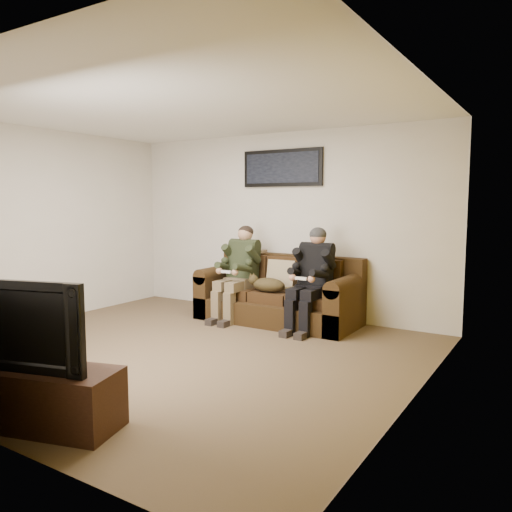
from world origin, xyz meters
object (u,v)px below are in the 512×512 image
Objects in this scene: tv_stand at (28,395)px; framed_poster at (282,168)px; person_left at (239,267)px; cat at (267,284)px; television at (25,323)px; sofa at (280,297)px; person_right at (312,273)px.

framed_poster is at bearing 76.93° from tv_stand.
person_left reaches higher than cat.
tv_stand is 0.54m from television.
sofa is at bearing 74.20° from tv_stand.
tv_stand is at bearing -88.92° from cat.
sofa is 0.70m from person_left.
cat is 3.53m from television.
television reaches higher than sofa.
sofa is 1.93× the size of television.
person_left reaches higher than sofa.
television is at bearing -89.81° from sofa.
tv_stand is at bearing -87.08° from framed_poster.
tv_stand is (0.07, -3.52, -0.32)m from cat.
person_right is 1.97× the size of cat.
framed_poster is at bearing 57.79° from person_left.
cat is 0.53× the size of framed_poster.
sofa is 0.33m from cat.
person_left is at bearing 171.51° from cat.
television is (0.21, -4.17, -1.34)m from framed_poster.
framed_poster reaches higher than tv_stand.
person_right reaches higher than person_left.
framed_poster reaches higher than television.
person_right is (0.56, -0.18, 0.39)m from sofa.
tv_stand is (-0.55, -3.60, -0.51)m from person_right.
cat is at bearing 75.09° from television.
sofa is at bearing 78.17° from cat.
television is (0.07, -3.52, 0.22)m from cat.
cat is 0.58× the size of television.
person_left is 0.54m from cat.
cat is 0.48× the size of tv_stand.
person_right is at bearing -17.96° from sofa.
framed_poster reaches higher than sofa.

